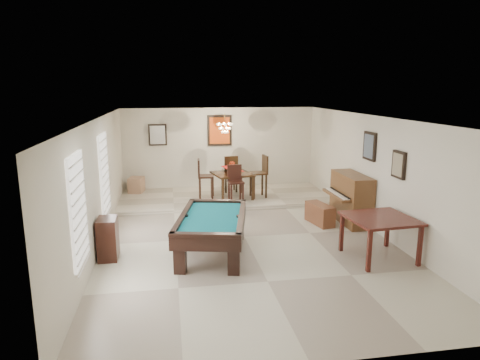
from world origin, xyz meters
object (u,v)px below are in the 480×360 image
object	(u,v)px
piano_bench	(320,214)
dining_chair_east	(258,176)
apothecary_chest	(108,239)
flower_vase	(232,165)
upright_piano	(346,199)
dining_chair_west	(206,179)
square_table	(379,238)
chandelier	(225,124)
pool_table	(212,235)
dining_chair_south	(236,185)
dining_table	(232,183)
dining_chair_north	(230,173)
corner_bench	(136,185)

from	to	relation	value
piano_bench	dining_chair_east	bearing A→B (deg)	113.97
apothecary_chest	flower_vase	distance (m)	4.78
upright_piano	dining_chair_west	bearing A→B (deg)	144.02
square_table	flower_vase	bearing A→B (deg)	115.41
apothecary_chest	chandelier	bearing A→B (deg)	54.96
pool_table	flower_vase	size ratio (longest dim) A/B	10.50
pool_table	apothecary_chest	distance (m)	1.99
apothecary_chest	dining_chair_south	size ratio (longest dim) A/B	0.76
square_table	piano_bench	bearing A→B (deg)	99.64
dining_table	dining_chair_north	size ratio (longest dim) A/B	0.92
upright_piano	dining_chair_east	xyz separation A→B (m)	(-1.66, 2.32, 0.13)
dining_table	dining_chair_east	distance (m)	0.78
piano_bench	dining_table	xyz separation A→B (m)	(-1.78, 2.32, 0.30)
square_table	chandelier	size ratio (longest dim) A/B	1.98
square_table	dining_chair_north	distance (m)	5.74
dining_chair_west	piano_bench	bearing A→B (deg)	-129.38
upright_piano	flower_vase	distance (m)	3.39
dining_table	apothecary_chest	bearing A→B (deg)	-128.49
upright_piano	chandelier	distance (m)	4.00
pool_table	corner_bench	world-z (taller)	pool_table
apothecary_chest	chandelier	distance (m)	5.17
pool_table	dining_table	xyz separation A→B (m)	(0.96, 3.80, 0.16)
dining_chair_south	dining_chair_east	distance (m)	1.02
pool_table	dining_chair_west	size ratio (longest dim) A/B	1.99
upright_piano	dining_chair_south	xyz separation A→B (m)	(-2.42, 1.64, 0.05)
dining_table	dining_chair_south	size ratio (longest dim) A/B	0.96
dining_table	chandelier	distance (m)	1.69
corner_bench	dining_chair_east	bearing A→B (deg)	-18.45
piano_bench	pool_table	bearing A→B (deg)	-151.67
square_table	dining_chair_north	bearing A→B (deg)	111.59
upright_piano	dining_table	distance (m)	3.36
square_table	corner_bench	bearing A→B (deg)	130.74
dining_table	dining_chair_east	bearing A→B (deg)	-1.09
dining_chair_east	corner_bench	size ratio (longest dim) A/B	2.42
flower_vase	dining_chair_east	world-z (taller)	dining_chair_east
flower_vase	pool_table	bearing A→B (deg)	-104.18
pool_table	piano_bench	xyz separation A→B (m)	(2.74, 1.48, -0.14)
dining_table	dining_chair_south	world-z (taller)	dining_chair_south
apothecary_chest	flower_vase	bearing A→B (deg)	51.51
pool_table	upright_piano	xyz separation A→B (m)	(3.37, 1.46, 0.22)
pool_table	corner_bench	xyz separation A→B (m)	(-1.79, 4.96, -0.03)
pool_table	dining_chair_east	bearing A→B (deg)	77.76
square_table	dining_chair_north	world-z (taller)	dining_chair_north
upright_piano	corner_bench	xyz separation A→B (m)	(-5.16, 3.49, -0.25)
pool_table	dining_chair_north	xyz separation A→B (m)	(1.01, 4.59, 0.30)
dining_table	square_table	bearing A→B (deg)	-64.59
flower_vase	dining_chair_north	size ratio (longest dim) A/B	0.20
dining_chair_east	chandelier	distance (m)	1.76
apothecary_chest	dining_chair_south	xyz separation A→B (m)	(2.94, 3.01, 0.25)
square_table	corner_bench	world-z (taller)	square_table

